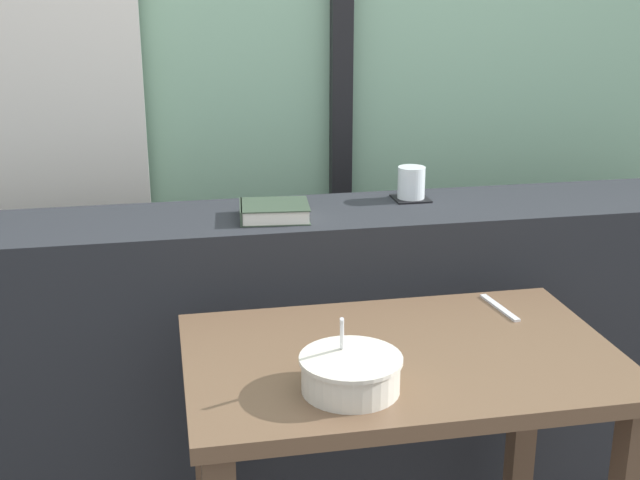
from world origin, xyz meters
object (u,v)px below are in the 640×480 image
(juice_glass, at_px, (411,184))
(breakfast_table, at_px, (400,407))
(closed_book, at_px, (274,211))
(coaster_square, at_px, (411,199))
(soup_bowl, at_px, (351,374))
(fork_utensil, at_px, (500,308))

(juice_glass, bearing_deg, breakfast_table, -108.04)
(juice_glass, distance_m, closed_book, 0.43)
(coaster_square, relative_size, soup_bowl, 0.49)
(coaster_square, distance_m, closed_book, 0.43)
(soup_bowl, distance_m, fork_utensil, 0.56)
(closed_book, relative_size, fork_utensil, 1.16)
(breakfast_table, xyz_separation_m, closed_book, (-0.20, 0.55, 0.31))
(juice_glass, distance_m, fork_utensil, 0.52)
(coaster_square, bearing_deg, fork_utensil, -79.50)
(coaster_square, distance_m, juice_glass, 0.04)
(closed_book, relative_size, soup_bowl, 0.97)
(closed_book, bearing_deg, fork_utensil, -35.38)
(closed_book, distance_m, fork_utensil, 0.64)
(breakfast_table, relative_size, juice_glass, 10.29)
(fork_utensil, bearing_deg, soup_bowl, -150.24)
(breakfast_table, distance_m, soup_bowl, 0.27)
(breakfast_table, height_order, soup_bowl, soup_bowl)
(coaster_square, relative_size, closed_book, 0.51)
(juice_glass, xyz_separation_m, fork_utensil, (0.09, -0.47, -0.20))
(juice_glass, relative_size, fork_utensil, 0.54)
(juice_glass, bearing_deg, soup_bowl, -114.24)
(closed_book, distance_m, soup_bowl, 0.71)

